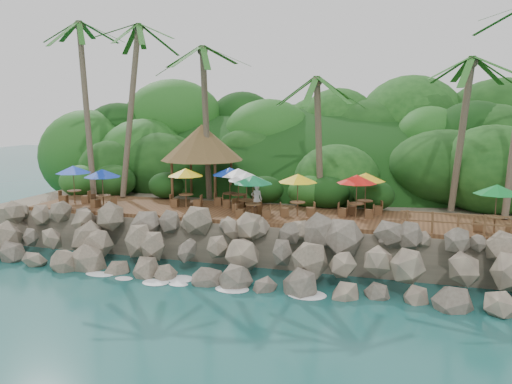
% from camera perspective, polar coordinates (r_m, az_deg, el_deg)
% --- Properties ---
extents(ground, '(140.00, 140.00, 0.00)m').
position_cam_1_polar(ground, '(24.17, -4.28, -10.19)').
color(ground, '#19514F').
rests_on(ground, ground).
extents(land_base, '(32.00, 25.20, 2.10)m').
position_cam_1_polar(land_base, '(38.76, 4.37, -1.16)').
color(land_base, gray).
rests_on(land_base, ground).
extents(jungle_hill, '(44.80, 28.00, 15.40)m').
position_cam_1_polar(jungle_hill, '(46.18, 6.43, -0.84)').
color(jungle_hill, '#143811').
rests_on(jungle_hill, ground).
extents(seawall, '(29.00, 4.00, 2.30)m').
position_cam_1_polar(seawall, '(25.61, -2.66, -6.35)').
color(seawall, gray).
rests_on(seawall, ground).
extents(terrace, '(26.00, 5.00, 0.20)m').
position_cam_1_polar(terrace, '(29.05, 0.00, -2.34)').
color(terrace, brown).
rests_on(terrace, land_base).
extents(jungle_foliage, '(44.00, 16.00, 12.00)m').
position_cam_1_polar(jungle_foliage, '(38.01, 4.02, -2.98)').
color(jungle_foliage, '#143811').
rests_on(jungle_foliage, ground).
extents(foam_line, '(25.20, 0.80, 0.06)m').
position_cam_1_polar(foam_line, '(24.43, -4.02, -9.90)').
color(foam_line, white).
rests_on(foam_line, ground).
extents(palms, '(30.84, 6.96, 12.27)m').
position_cam_1_polar(palms, '(31.05, 1.91, 16.11)').
color(palms, brown).
rests_on(palms, ground).
extents(palapa, '(5.11, 5.11, 4.60)m').
position_cam_1_polar(palapa, '(33.06, -5.82, 5.31)').
color(palapa, brown).
rests_on(palapa, ground).
extents(dining_clusters, '(24.99, 4.92, 2.23)m').
position_cam_1_polar(dining_clusters, '(28.55, -0.46, 1.44)').
color(dining_clusters, brown).
rests_on(dining_clusters, terrace).
extents(railing, '(7.20, 0.10, 1.00)m').
position_cam_1_polar(railing, '(25.53, 23.32, -3.11)').
color(railing, brown).
rests_on(railing, terrace).
extents(waiter, '(0.65, 0.49, 1.64)m').
position_cam_1_polar(waiter, '(28.16, 0.07, -0.80)').
color(waiter, white).
rests_on(waiter, terrace).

